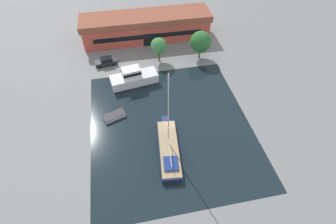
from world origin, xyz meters
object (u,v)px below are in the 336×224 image
Objects in this scene: quay_tree_near_building at (159,46)px; quay_tree_by_water at (201,42)px; motor_cruiser at (134,78)px; small_dinghy at (114,116)px; sailboat_moored at (169,148)px; warehouse_building at (146,26)px; parked_car at (106,61)px.

quay_tree_near_building is 0.87× the size of quay_tree_by_water.
small_dinghy is at bearing 143.36° from motor_cruiser.
sailboat_moored is 3.48× the size of small_dinghy.
quay_tree_near_building is 8.87m from quay_tree_by_water.
warehouse_building is 33.76m from sailboat_moored.
sailboat_moored reaches higher than parked_car.
parked_car is (-10.00, -9.25, -2.06)m from warehouse_building.
quay_tree_by_water is 0.65× the size of motor_cruiser.
motor_cruiser reaches higher than parked_car.
warehouse_building is 4.87× the size of quay_tree_by_water.
quay_tree_near_building reaches higher than motor_cruiser.
motor_cruiser is at bearing 107.63° from sailboat_moored.
warehouse_building reaches higher than parked_car.
quay_tree_near_building is 1.13× the size of parked_car.
warehouse_building is at bearing -54.67° from parked_car.
quay_tree_near_building is 0.37× the size of sailboat_moored.
quay_tree_by_water is (8.84, -0.65, 0.28)m from quay_tree_near_building.
quay_tree_by_water is at bearing -74.14° from small_dinghy.
warehouse_building is 17.31m from motor_cruiser.
small_dinghy is (-7.91, 8.73, -0.31)m from sailboat_moored.
small_dinghy is at bearing 138.12° from sailboat_moored.
quay_tree_near_building is at bearing -82.25° from warehouse_building.
motor_cruiser is at bearing -158.16° from quay_tree_by_water.
warehouse_building is 7.19× the size of small_dinghy.
quay_tree_near_building is at bearing -100.65° from parked_car.
quay_tree_by_water is 1.30× the size of parked_car.
sailboat_moored is at bearing -158.61° from small_dinghy.
quay_tree_by_water is 16.35m from motor_cruiser.
quay_tree_near_building is 1.28× the size of small_dinghy.
warehouse_building is 2.07× the size of sailboat_moored.
quay_tree_near_building is at bearing 175.82° from quay_tree_by_water.
sailboat_moored is at bearing -96.29° from quay_tree_near_building.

